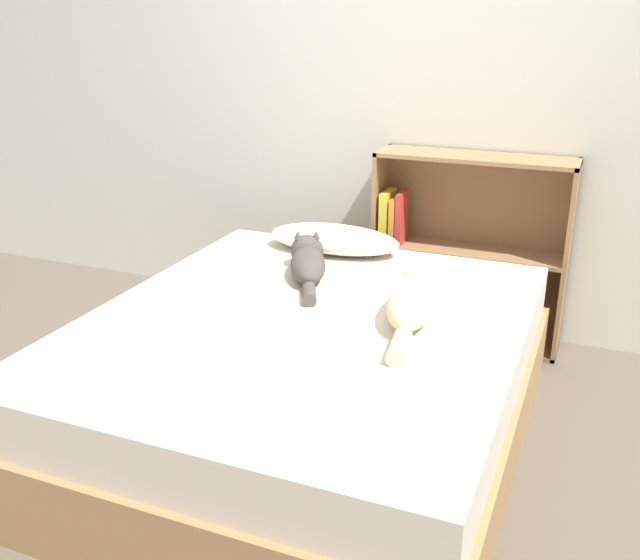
{
  "coord_description": "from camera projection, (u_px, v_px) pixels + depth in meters",
  "views": [
    {
      "loc": [
        0.96,
        -2.2,
        1.57
      ],
      "look_at": [
        0.0,
        0.14,
        0.61
      ],
      "focal_mm": 40.0,
      "sensor_mm": 36.0,
      "label": 1
    }
  ],
  "objects": [
    {
      "name": "ground_plane",
      "position": [
        306.0,
        435.0,
        2.81
      ],
      "size": [
        8.0,
        8.0,
        0.0
      ],
      "primitive_type": "plane",
      "color": "brown"
    },
    {
      "name": "wall_back",
      "position": [
        410.0,
        79.0,
        3.48
      ],
      "size": [
        8.0,
        0.06,
        2.5
      ],
      "color": "silver",
      "rests_on": "ground_plane"
    },
    {
      "name": "bed",
      "position": [
        306.0,
        379.0,
        2.72
      ],
      "size": [
        1.59,
        1.87,
        0.51
      ],
      "color": "#99754C",
      "rests_on": "ground_plane"
    },
    {
      "name": "pillow",
      "position": [
        334.0,
        239.0,
        3.32
      ],
      "size": [
        0.63,
        0.29,
        0.12
      ],
      "color": "white",
      "rests_on": "bed"
    },
    {
      "name": "cat_light",
      "position": [
        412.0,
        301.0,
        2.59
      ],
      "size": [
        0.23,
        0.63,
        0.16
      ],
      "rotation": [
        0.0,
        0.0,
        1.71
      ],
      "color": "beige",
      "rests_on": "bed"
    },
    {
      "name": "cat_dark",
      "position": [
        308.0,
        261.0,
        3.02
      ],
      "size": [
        0.3,
        0.51,
        0.17
      ],
      "rotation": [
        0.0,
        0.0,
        2.0
      ],
      "color": "#47423D",
      "rests_on": "bed"
    },
    {
      "name": "bookshelf",
      "position": [
        464.0,
        245.0,
        3.52
      ],
      "size": [
        0.93,
        0.26,
        0.94
      ],
      "color": "#8E6B47",
      "rests_on": "ground_plane"
    }
  ]
}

